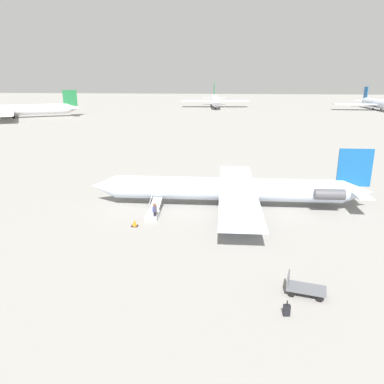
{
  "coord_description": "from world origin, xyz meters",
  "views": [
    {
      "loc": [
        -1.06,
        35.22,
        11.99
      ],
      "look_at": [
        3.28,
        0.88,
        1.56
      ],
      "focal_mm": 35.0,
      "sensor_mm": 36.0,
      "label": 1
    }
  ],
  "objects_px": {
    "airplane_main": "(235,189)",
    "airplane_far_center": "(380,104)",
    "airplane_far_left": "(1,110)",
    "airplane_taxiing_distant": "(215,100)",
    "boarding_stairs": "(153,213)",
    "passenger": "(155,211)",
    "suitcase": "(287,310)",
    "luggage_cart": "(304,288)"
  },
  "relations": [
    {
      "from": "airplane_taxiing_distant",
      "to": "airplane_far_center",
      "type": "bearing_deg",
      "value": 75.41
    },
    {
      "from": "boarding_stairs",
      "to": "passenger",
      "type": "distance_m",
      "value": 1.36
    },
    {
      "from": "passenger",
      "to": "luggage_cart",
      "type": "relative_size",
      "value": 0.73
    },
    {
      "from": "airplane_far_left",
      "to": "luggage_cart",
      "type": "bearing_deg",
      "value": 99.63
    },
    {
      "from": "boarding_stairs",
      "to": "luggage_cart",
      "type": "height_order",
      "value": "boarding_stairs"
    },
    {
      "from": "airplane_far_left",
      "to": "luggage_cart",
      "type": "relative_size",
      "value": 18.74
    },
    {
      "from": "passenger",
      "to": "luggage_cart",
      "type": "height_order",
      "value": "passenger"
    },
    {
      "from": "airplane_taxiing_distant",
      "to": "suitcase",
      "type": "height_order",
      "value": "airplane_taxiing_distant"
    },
    {
      "from": "airplane_far_left",
      "to": "boarding_stairs",
      "type": "xyz_separation_m",
      "value": [
        -68.12,
        81.66,
        -2.2
      ]
    },
    {
      "from": "airplane_main",
      "to": "passenger",
      "type": "xyz_separation_m",
      "value": [
        6.87,
        5.1,
        -0.75
      ]
    },
    {
      "from": "airplane_far_center",
      "to": "passenger",
      "type": "relative_size",
      "value": 26.88
    },
    {
      "from": "airplane_far_left",
      "to": "airplane_taxiing_distant",
      "type": "distance_m",
      "value": 87.41
    },
    {
      "from": "airplane_far_left",
      "to": "airplane_taxiing_distant",
      "type": "height_order",
      "value": "airplane_taxiing_distant"
    },
    {
      "from": "airplane_far_center",
      "to": "airplane_far_left",
      "type": "distance_m",
      "value": 139.98
    },
    {
      "from": "airplane_main",
      "to": "suitcase",
      "type": "xyz_separation_m",
      "value": [
        -3.05,
        17.68,
        -1.42
      ]
    },
    {
      "from": "passenger",
      "to": "suitcase",
      "type": "height_order",
      "value": "passenger"
    },
    {
      "from": "airplane_far_left",
      "to": "airplane_taxiing_distant",
      "type": "relative_size",
      "value": 1.1
    },
    {
      "from": "luggage_cart",
      "to": "airplane_far_left",
      "type": "bearing_deg",
      "value": -37.41
    },
    {
      "from": "airplane_taxiing_distant",
      "to": "passenger",
      "type": "xyz_separation_m",
      "value": [
        -4.2,
        141.95,
        -2.13
      ]
    },
    {
      "from": "airplane_main",
      "to": "boarding_stairs",
      "type": "bearing_deg",
      "value": 26.16
    },
    {
      "from": "luggage_cart",
      "to": "suitcase",
      "type": "height_order",
      "value": "luggage_cart"
    },
    {
      "from": "airplane_far_left",
      "to": "suitcase",
      "type": "xyz_separation_m",
      "value": [
        -78.45,
        95.36,
        -2.23
      ]
    },
    {
      "from": "boarding_stairs",
      "to": "airplane_far_center",
      "type": "bearing_deg",
      "value": -28.41
    },
    {
      "from": "boarding_stairs",
      "to": "suitcase",
      "type": "relative_size",
      "value": 4.61
    },
    {
      "from": "airplane_far_center",
      "to": "passenger",
      "type": "height_order",
      "value": "airplane_far_center"
    },
    {
      "from": "airplane_far_left",
      "to": "airplane_taxiing_distant",
      "type": "xyz_separation_m",
      "value": [
        -64.34,
        -59.17,
        0.57
      ]
    },
    {
      "from": "airplane_far_center",
      "to": "suitcase",
      "type": "distance_m",
      "value": 153.33
    },
    {
      "from": "airplane_main",
      "to": "boarding_stairs",
      "type": "distance_m",
      "value": 8.43
    },
    {
      "from": "boarding_stairs",
      "to": "luggage_cart",
      "type": "relative_size",
      "value": 1.7
    },
    {
      "from": "airplane_taxiing_distant",
      "to": "boarding_stairs",
      "type": "relative_size",
      "value": 10.0
    },
    {
      "from": "airplane_main",
      "to": "airplane_far_center",
      "type": "relative_size",
      "value": 0.59
    },
    {
      "from": "luggage_cart",
      "to": "boarding_stairs",
      "type": "bearing_deg",
      "value": -32.9
    },
    {
      "from": "airplane_main",
      "to": "boarding_stairs",
      "type": "height_order",
      "value": "airplane_main"
    },
    {
      "from": "airplane_far_left",
      "to": "passenger",
      "type": "height_order",
      "value": "airplane_far_left"
    },
    {
      "from": "airplane_far_center",
      "to": "luggage_cart",
      "type": "bearing_deg",
      "value": -20.24
    },
    {
      "from": "suitcase",
      "to": "airplane_taxiing_distant",
      "type": "bearing_deg",
      "value": -84.78
    },
    {
      "from": "luggage_cart",
      "to": "airplane_taxiing_distant",
      "type": "bearing_deg",
      "value": -72.19
    },
    {
      "from": "airplane_main",
      "to": "airplane_far_left",
      "type": "xyz_separation_m",
      "value": [
        75.4,
        -77.68,
        0.8
      ]
    },
    {
      "from": "luggage_cart",
      "to": "airplane_main",
      "type": "bearing_deg",
      "value": -62.58
    },
    {
      "from": "airplane_far_left",
      "to": "suitcase",
      "type": "height_order",
      "value": "airplane_far_left"
    },
    {
      "from": "airplane_taxiing_distant",
      "to": "passenger",
      "type": "bearing_deg",
      "value": -3.89
    },
    {
      "from": "boarding_stairs",
      "to": "passenger",
      "type": "relative_size",
      "value": 2.33
    }
  ]
}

